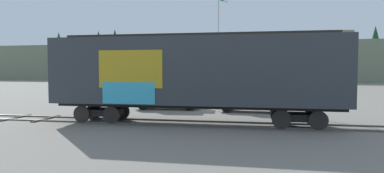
{
  "coord_description": "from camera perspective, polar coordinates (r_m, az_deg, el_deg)",
  "views": [
    {
      "loc": [
        4.12,
        -17.28,
        2.91
      ],
      "look_at": [
        -0.17,
        0.53,
        1.94
      ],
      "focal_mm": 31.65,
      "sensor_mm": 36.0,
      "label": 1
    }
  ],
  "objects": [
    {
      "name": "parked_car_white",
      "position": [
        23.16,
        9.82,
        -2.21
      ],
      "size": [
        4.59,
        1.88,
        1.65
      ],
      "color": "silver",
      "rests_on": "ground_plane"
    },
    {
      "name": "freight_car",
      "position": [
        17.74,
        0.46,
        2.43
      ],
      "size": [
        15.26,
        3.64,
        4.77
      ],
      "color": "#33383D",
      "rests_on": "ground_plane"
    },
    {
      "name": "parked_car_silver",
      "position": [
        24.5,
        -4.3,
        -1.8
      ],
      "size": [
        4.95,
        2.48,
        1.69
      ],
      "color": "#B7BABF",
      "rests_on": "ground_plane"
    },
    {
      "name": "track",
      "position": [
        18.68,
        -8.16,
        -5.86
      ],
      "size": [
        60.0,
        4.64,
        0.08
      ],
      "color": "#4C4742",
      "rests_on": "ground_plane"
    },
    {
      "name": "ground_plane",
      "position": [
        18.0,
        0.14,
        -6.29
      ],
      "size": [
        260.0,
        260.0,
        0.0
      ],
      "primitive_type": "plane",
      "color": "slate"
    },
    {
      "name": "flagpole",
      "position": [
        27.78,
        4.73,
        9.18
      ],
      "size": [
        0.66,
        1.43,
        9.44
      ],
      "color": "silver",
      "rests_on": "ground_plane"
    },
    {
      "name": "hillside",
      "position": [
        90.95,
        11.06,
        3.98
      ],
      "size": [
        154.34,
        30.49,
        13.63
      ],
      "color": "slate",
      "rests_on": "ground_plane"
    }
  ]
}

